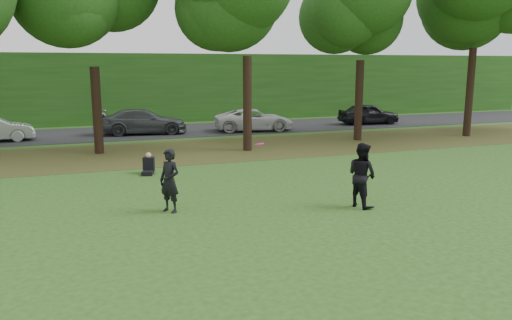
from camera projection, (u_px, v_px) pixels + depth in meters
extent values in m
plane|color=#254615|center=(254.00, 240.00, 12.19)|extent=(120.00, 120.00, 0.00)
cube|color=#3E2E16|center=(165.00, 153.00, 24.20)|extent=(60.00, 7.00, 0.01)
cube|color=black|center=(144.00, 132.00, 31.60)|extent=(70.00, 7.00, 0.02)
cube|color=#1E4A15|center=(132.00, 88.00, 36.67)|extent=(70.00, 3.00, 5.00)
imported|color=black|center=(170.00, 181.00, 14.35)|extent=(0.76, 0.80, 1.85)
imported|color=black|center=(362.00, 175.00, 14.89)|extent=(0.96, 1.11, 1.94)
imported|color=#414448|center=(144.00, 122.00, 30.56)|extent=(5.41, 2.69, 1.51)
imported|color=silver|center=(254.00, 120.00, 32.07)|extent=(5.28, 2.96, 1.39)
imported|color=black|center=(369.00, 114.00, 35.64)|extent=(4.42, 2.10, 1.46)
cylinder|color=#DC127D|center=(259.00, 144.00, 14.34)|extent=(0.36, 0.35, 0.08)
cube|color=black|center=(148.00, 173.00, 19.36)|extent=(0.55, 0.65, 0.16)
cube|color=black|center=(149.00, 164.00, 19.58)|extent=(0.50, 0.45, 0.56)
sphere|color=tan|center=(148.00, 155.00, 19.52)|extent=(0.22, 0.22, 0.22)
cylinder|color=black|center=(97.00, 111.00, 23.65)|extent=(0.44, 0.44, 4.12)
sphere|color=#1E4A15|center=(91.00, 6.00, 22.75)|extent=(5.80, 5.80, 5.80)
cylinder|color=black|center=(247.00, 104.00, 24.45)|extent=(0.44, 0.44, 4.62)
cylinder|color=black|center=(359.00, 101.00, 27.89)|extent=(0.44, 0.44, 4.45)
sphere|color=#1E4A15|center=(363.00, 4.00, 26.91)|extent=(6.20, 6.20, 6.20)
cylinder|color=black|center=(470.00, 93.00, 29.40)|extent=(0.44, 0.44, 5.17)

